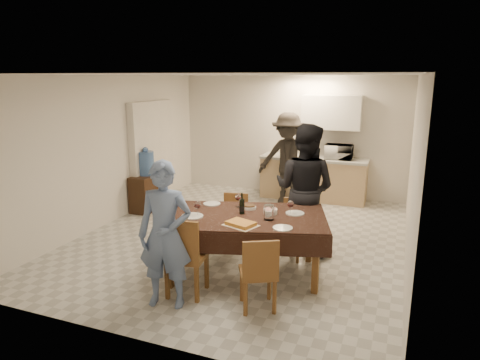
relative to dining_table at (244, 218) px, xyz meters
The scene contains 33 objects.
floor 1.53m from the dining_table, 111.88° to the left, with size 5.00×6.00×0.02m, color #BBBBB6.
ceiling 2.25m from the dining_table, 111.88° to the left, with size 5.00×6.00×0.02m, color white.
wall_back 4.28m from the dining_table, 96.64° to the left, with size 5.00×0.02×2.60m, color silver.
wall_front 1.91m from the dining_table, 105.48° to the right, with size 5.00×0.02×2.60m, color silver.
wall_left 3.27m from the dining_table, 157.74° to the left, with size 0.02×6.00×2.60m, color silver.
wall_right 2.41m from the dining_table, 31.37° to the left, with size 0.02×6.00×2.60m, color silver.
stub_partition 3.80m from the dining_table, 140.22° to the left, with size 0.15×1.40×2.10m, color beige.
kitchen_base_cabinet 3.92m from the dining_table, 88.41° to the left, with size 2.20×0.60×0.86m, color tan.
kitchen_worktop 3.91m from the dining_table, 88.41° to the left, with size 2.24×0.64×0.05m, color #A8A9A4.
upper_cabinet 4.20m from the dining_table, 84.24° to the left, with size 1.20×0.34×0.70m, color white.
dining_table is the anchor object (origin of this frame).
chair_near_left 0.97m from the dining_table, 118.04° to the right, with size 0.51×0.51×0.54m.
chair_near_right 0.98m from the dining_table, 61.63° to the right, with size 0.54×0.56×0.47m.
chair_far_left 0.85m from the dining_table, 123.85° to the left, with size 0.44×0.44×0.45m.
chair_far_right 0.85m from the dining_table, 56.12° to the left, with size 0.42×0.42×0.46m.
console 3.43m from the dining_table, 144.64° to the left, with size 0.38×0.76×0.71m, color black.
water_jug 3.40m from the dining_table, 144.64° to the left, with size 0.31×0.31×0.46m, color #4974BE.
wine_bottle 0.19m from the dining_table, 135.00° to the left, with size 0.07×0.07×0.28m, color black, non-canonical shape.
water_pitcher 0.38m from the dining_table, ahead, with size 0.12×0.12×0.19m, color white.
savoury_tart 0.40m from the dining_table, 75.26° to the right, with size 0.38×0.29×0.05m, color #C7863A.
salad_bowl 0.36m from the dining_table, 30.96° to the left, with size 0.18×0.18×0.07m, color silver.
mushroom_dish 0.29m from the dining_table, 100.12° to the left, with size 0.21×0.21×0.04m, color silver.
wine_glass_a 0.62m from the dining_table, 155.56° to the right, with size 0.09×0.09×0.21m, color white, non-canonical shape.
wine_glass_b 0.62m from the dining_table, 24.44° to the left, with size 0.09×0.09×0.19m, color white, non-canonical shape.
wine_glass_c 0.38m from the dining_table, 123.69° to the left, with size 0.09×0.09×0.19m, color white, non-canonical shape.
plate_near_left 0.67m from the dining_table, 153.43° to the right, with size 0.28×0.28×0.02m, color silver.
plate_near_right 0.67m from the dining_table, 26.57° to the right, with size 0.24×0.24×0.01m, color silver.
plate_far_left 0.67m from the dining_table, 153.43° to the left, with size 0.24×0.24×0.01m, color silver.
plate_far_right 0.67m from the dining_table, 26.57° to the left, with size 0.24×0.24×0.01m, color silver.
microwave 3.96m from the dining_table, 80.98° to the left, with size 0.54×0.37×0.30m, color white.
person_near 1.19m from the dining_table, 117.65° to the right, with size 0.62×0.40×1.69m, color slate.
person_far 1.20m from the dining_table, 62.35° to the left, with size 0.94×0.73×1.93m, color black.
person_kitchen 3.48m from the dining_table, 95.71° to the left, with size 1.21×0.70×1.87m, color black.
Camera 1 is at (2.35, -6.17, 2.57)m, focal length 32.00 mm.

